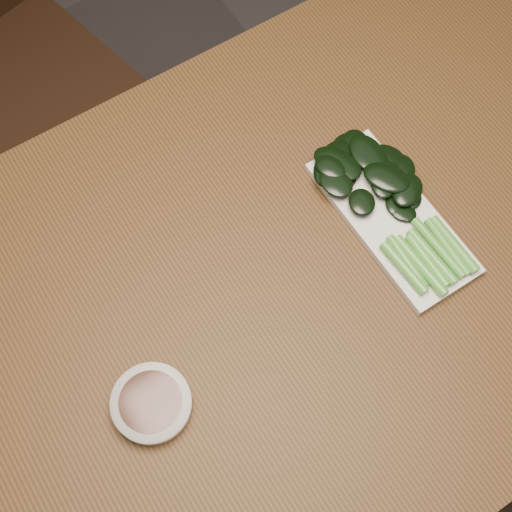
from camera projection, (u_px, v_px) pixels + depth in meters
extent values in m
plane|color=#322F2F|center=(265.00, 401.00, 1.68)|extent=(6.00, 6.00, 0.00)
cube|color=#482D14|center=(271.00, 290.00, 1.01)|extent=(1.40, 0.80, 0.04)
cylinder|color=#482D14|center=(423.00, 89.00, 1.61)|extent=(0.05, 0.05, 0.71)
cube|color=black|center=(15.00, 105.00, 1.50)|extent=(0.55, 0.55, 0.04)
cylinder|color=black|center=(30.00, 269.00, 1.59)|extent=(0.04, 0.04, 0.41)
cylinder|color=black|center=(161.00, 160.00, 1.71)|extent=(0.04, 0.04, 0.41)
cylinder|color=black|center=(57.00, 66.00, 1.82)|extent=(0.04, 0.04, 0.41)
cylinder|color=black|center=(451.00, 483.00, 1.41)|extent=(0.04, 0.04, 0.41)
cylinder|color=silver|center=(152.00, 404.00, 0.91)|extent=(0.10, 0.10, 0.03)
cylinder|color=#310F04|center=(151.00, 402.00, 0.90)|extent=(0.08, 0.08, 0.00)
cube|color=silver|center=(392.00, 218.00, 1.03)|extent=(0.12, 0.28, 0.01)
cylinder|color=#4F9C35|center=(404.00, 268.00, 0.98)|extent=(0.02, 0.09, 0.02)
cylinder|color=#4F9C35|center=(407.00, 262.00, 0.99)|extent=(0.02, 0.09, 0.01)
cylinder|color=#4F9C35|center=(420.00, 266.00, 0.98)|extent=(0.02, 0.10, 0.02)
cylinder|color=#4F9C35|center=(427.00, 261.00, 0.99)|extent=(0.02, 0.09, 0.01)
cylinder|color=#4F9C35|center=(432.00, 257.00, 0.99)|extent=(0.02, 0.10, 0.02)
cylinder|color=#4F9C35|center=(438.00, 248.00, 0.99)|extent=(0.02, 0.11, 0.01)
cylinder|color=#4F9C35|center=(447.00, 247.00, 1.00)|extent=(0.02, 0.10, 0.01)
cylinder|color=#4F9C35|center=(454.00, 245.00, 0.99)|extent=(0.02, 0.10, 0.02)
ellipsoid|color=black|center=(408.00, 190.00, 1.02)|extent=(0.07, 0.06, 0.01)
ellipsoid|color=black|center=(354.00, 151.00, 1.06)|extent=(0.08, 0.09, 0.01)
ellipsoid|color=black|center=(338.00, 163.00, 1.04)|extent=(0.07, 0.09, 0.01)
ellipsoid|color=black|center=(362.00, 202.00, 1.01)|extent=(0.05, 0.06, 0.01)
ellipsoid|color=black|center=(356.00, 145.00, 1.06)|extent=(0.06, 0.07, 0.01)
ellipsoid|color=black|center=(368.00, 154.00, 1.04)|extent=(0.05, 0.08, 0.01)
ellipsoid|color=black|center=(336.00, 182.00, 1.02)|extent=(0.05, 0.06, 0.01)
ellipsoid|color=black|center=(386.00, 164.00, 1.05)|extent=(0.07, 0.08, 0.01)
ellipsoid|color=black|center=(388.00, 172.00, 1.03)|extent=(0.04, 0.04, 0.01)
ellipsoid|color=black|center=(331.00, 167.00, 1.03)|extent=(0.05, 0.06, 0.01)
ellipsoid|color=black|center=(387.00, 177.00, 1.03)|extent=(0.08, 0.09, 0.01)
ellipsoid|color=black|center=(335.00, 163.00, 1.05)|extent=(0.11, 0.09, 0.02)
ellipsoid|color=black|center=(339.00, 174.00, 1.04)|extent=(0.06, 0.07, 0.01)
ellipsoid|color=black|center=(382.00, 185.00, 1.02)|extent=(0.05, 0.06, 0.01)
ellipsoid|color=black|center=(397.00, 170.00, 1.04)|extent=(0.08, 0.07, 0.01)
ellipsoid|color=black|center=(403.00, 212.00, 1.02)|extent=(0.05, 0.05, 0.01)
ellipsoid|color=black|center=(405.00, 214.00, 1.02)|extent=(0.04, 0.04, 0.01)
ellipsoid|color=black|center=(396.00, 205.00, 1.02)|extent=(0.04, 0.05, 0.01)
ellipsoid|color=black|center=(412.00, 198.00, 1.03)|extent=(0.05, 0.05, 0.01)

